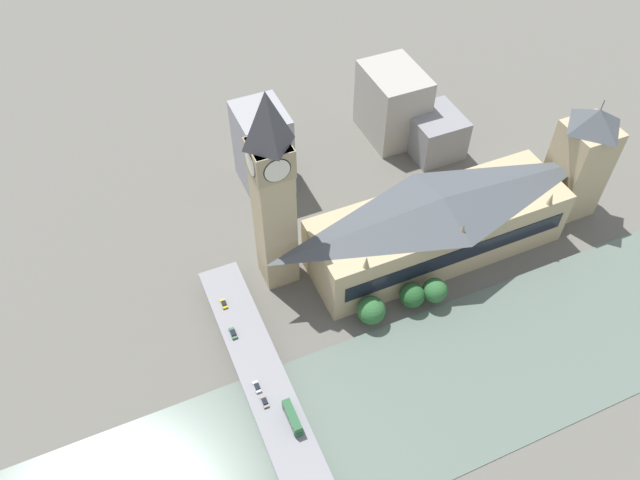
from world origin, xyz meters
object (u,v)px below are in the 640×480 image
road_bridge (290,441)px  car_southbound_lead (224,304)px  car_northbound_tail (233,333)px  clock_tower (272,190)px  car_northbound_lead (264,402)px  parliament_hall (438,226)px  car_southbound_mid (257,387)px  victoria_tower (580,161)px  double_decker_bus_lead (292,417)px

road_bridge → car_southbound_lead: size_ratio=35.78×
road_bridge → car_northbound_tail: (41.80, 3.68, 1.82)m
clock_tower → car_northbound_lead: size_ratio=19.44×
parliament_hall → road_bridge: parliament_hall is taller
car_southbound_lead → car_northbound_lead: bearing=-179.8°
road_bridge → car_northbound_tail: 42.00m
parliament_hall → car_southbound_lead: bearing=87.7°
parliament_hall → road_bridge: (-51.37, 79.82, -9.28)m
car_northbound_lead → car_southbound_mid: car_southbound_mid is taller
victoria_tower → road_bridge: victoria_tower is taller
car_southbound_lead → clock_tower: bearing=-67.1°
car_northbound_tail → car_southbound_mid: bearing=-178.5°
parliament_hall → car_southbound_lead: size_ratio=24.27×
parliament_hall → double_decker_bus_lead: bearing=121.0°
car_southbound_lead → parliament_hall: bearing=-92.3°
double_decker_bus_lead → car_northbound_tail: (36.66, 6.66, -1.91)m
parliament_hall → clock_tower: clock_tower is taller
victoria_tower → parliament_hall: bearing=90.1°
clock_tower → victoria_tower: clock_tower is taller
double_decker_bus_lead → car_northbound_tail: bearing=10.3°
parliament_hall → double_decker_bus_lead: parliament_hall is taller
parliament_hall → car_southbound_mid: size_ratio=23.73×
car_northbound_tail → clock_tower: bearing=-47.2°
victoria_tower → car_northbound_lead: bearing=104.5°
double_decker_bus_lead → car_southbound_lead: double_decker_bus_lead is taller
victoria_tower → double_decker_bus_lead: bearing=108.5°
car_northbound_lead → car_southbound_lead: 40.44m
parliament_hall → car_southbound_mid: bearing=110.8°
victoria_tower → car_northbound_lead: (-37.22, 143.93, -17.45)m
road_bridge → double_decker_bus_lead: size_ratio=13.17×
clock_tower → victoria_tower: size_ratio=1.55×
clock_tower → double_decker_bus_lead: bearing=163.0°
clock_tower → victoria_tower: (-13.38, -120.08, -18.96)m
victoria_tower → road_bridge: 151.58m
road_bridge → car_southbound_mid: (19.84, 3.09, 1.87)m
car_northbound_lead → parliament_hall: bearing=-65.7°
victoria_tower → double_decker_bus_lead: (-46.29, 138.29, -15.54)m
car_northbound_tail → road_bridge: bearing=-175.0°
double_decker_bus_lead → car_northbound_tail: double_decker_bus_lead is taller
clock_tower → car_southbound_lead: clock_tower is taller
car_northbound_lead → car_southbound_lead: bearing=0.2°
car_northbound_tail → parliament_hall: bearing=-83.5°
clock_tower → car_northbound_lead: bearing=154.8°
car_southbound_mid → car_northbound_tail: bearing=1.5°
road_bridge → double_decker_bus_lead: 7.01m
car_southbound_lead → road_bridge: bearing=-177.0°
victoria_tower → car_southbound_mid: size_ratio=12.80×
parliament_hall → car_southbound_mid: parliament_hall is taller
parliament_hall → victoria_tower: (0.06, -61.45, 9.99)m
victoria_tower → car_southbound_lead: (3.22, 144.10, -17.44)m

